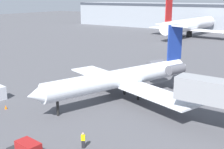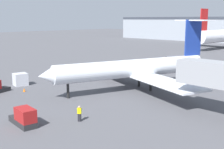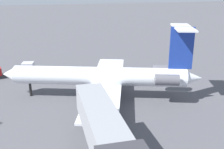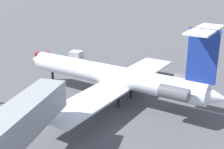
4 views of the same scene
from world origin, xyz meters
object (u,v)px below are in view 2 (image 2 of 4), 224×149
object	(u,v)px
regional_jet	(139,67)
baggage_tug_lead	(24,118)
ground_crew_marshaller	(79,113)
cargo_container_uld	(20,79)
traffic_cone_near	(24,90)

from	to	relation	value
regional_jet	baggage_tug_lead	bearing A→B (deg)	-86.25
regional_jet	ground_crew_marshaller	distance (m)	16.23
regional_jet	cargo_container_uld	size ratio (longest dim) A/B	11.80
regional_jet	traffic_cone_near	bearing A→B (deg)	-131.43
regional_jet	traffic_cone_near	world-z (taller)	regional_jet
baggage_tug_lead	regional_jet	bearing A→B (deg)	93.75
ground_crew_marshaller	baggage_tug_lead	bearing A→B (deg)	-122.97
baggage_tug_lead	traffic_cone_near	xyz separation A→B (m)	(-12.61, 7.28, -0.56)
ground_crew_marshaller	baggage_tug_lead	size ratio (longest dim) A/B	0.41
regional_jet	baggage_tug_lead	xyz separation A→B (m)	(1.32, -20.07, -2.56)
baggage_tug_lead	traffic_cone_near	distance (m)	14.57
baggage_tug_lead	cargo_container_uld	xyz separation A→B (m)	(-16.82, 9.08, 0.15)
regional_jet	baggage_tug_lead	distance (m)	20.28
baggage_tug_lead	cargo_container_uld	distance (m)	19.12
cargo_container_uld	traffic_cone_near	size ratio (longest dim) A/B	4.28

